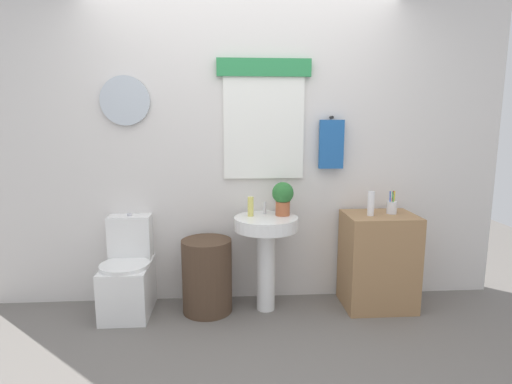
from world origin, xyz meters
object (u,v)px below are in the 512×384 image
lotion_bottle (371,204)px  pedestal_sink (266,241)px  wooden_cabinet (378,261)px  soap_bottle (251,207)px  potted_plant (283,196)px  toilet (128,276)px  laundry_hamper (207,276)px  toothbrush_cup (392,207)px

lotion_bottle → pedestal_sink: bearing=177.2°
pedestal_sink → wooden_cabinet: 0.95m
soap_bottle → potted_plant: bearing=2.2°
toilet → pedestal_sink: bearing=-1.8°
laundry_hamper → toothbrush_cup: toothbrush_cup is taller
toilet → toothbrush_cup: 2.20m
toilet → soap_bottle: soap_bottle is taller
pedestal_sink → wooden_cabinet: bearing=0.0°
laundry_hamper → pedestal_sink: 0.55m
toilet → wooden_cabinet: 2.04m
potted_plant → toothbrush_cup: (0.89, -0.04, -0.09)m
pedestal_sink → toothbrush_cup: 1.06m
laundry_hamper → potted_plant: size_ratio=2.20×
wooden_cabinet → lotion_bottle: 0.50m
toilet → soap_bottle: (0.98, 0.01, 0.55)m
lotion_bottle → toilet: bearing=177.8°
pedestal_sink → soap_bottle: soap_bottle is taller
soap_bottle → toothbrush_cup: 1.15m
lotion_bottle → toothbrush_cup: lotion_bottle is taller
lotion_bottle → toothbrush_cup: bearing=17.0°
laundry_hamper → toothbrush_cup: size_ratio=3.22×
pedestal_sink → lotion_bottle: lotion_bottle is taller
toilet → potted_plant: bearing=1.1°
toilet → lotion_bottle: 2.02m
wooden_cabinet → toothbrush_cup: bearing=11.5°
wooden_cabinet → potted_plant: bearing=175.7°
laundry_hamper → toilet: bearing=176.8°
toothbrush_cup → toilet: bearing=179.6°
potted_plant → wooden_cabinet: bearing=-4.3°
wooden_cabinet → potted_plant: potted_plant is taller
wooden_cabinet → lotion_bottle: bearing=-157.8°
toothbrush_cup → pedestal_sink: bearing=-178.9°
soap_bottle → toothbrush_cup: toothbrush_cup is taller
soap_bottle → toilet: bearing=-179.1°
potted_plant → lotion_bottle: size_ratio=1.39×
toilet → wooden_cabinet: (2.03, -0.04, 0.09)m
lotion_bottle → toothbrush_cup: 0.21m
toilet → wooden_cabinet: bearing=-1.0°
soap_bottle → toothbrush_cup: (1.15, -0.03, -0.01)m
toilet → soap_bottle: size_ratio=5.05×
lotion_bottle → soap_bottle: bearing=174.6°
laundry_hamper → wooden_cabinet: 1.41m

